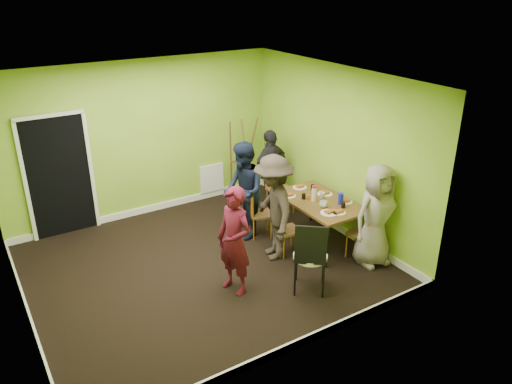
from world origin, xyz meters
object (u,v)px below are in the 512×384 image
orange_bottle (309,197)px  person_left_far (244,191)px  person_left_near (273,208)px  person_back_end (271,169)px  easel (242,158)px  thermos (314,194)px  chair_left_near (284,227)px  chair_bentwood (310,254)px  chair_left_far (257,210)px  person_standing (235,241)px  blue_bottle (341,198)px  chair_front_end (366,229)px  dining_table (320,204)px  chair_back_end (275,173)px  person_front_end (376,216)px

orange_bottle → person_left_far: (-0.78, 0.73, 0.03)m
person_left_near → person_back_end: 1.85m
easel → thermos: 2.25m
chair_left_near → chair_bentwood: (-0.30, -1.04, 0.12)m
chair_left_far → person_standing: 1.65m
chair_left_far → chair_left_near: chair_left_near is taller
person_standing → person_left_far: 1.62m
thermos → blue_bottle: 0.43m
orange_bottle → person_standing: person_standing is taller
chair_left_near → chair_front_end: (0.99, -0.77, 0.02)m
blue_bottle → person_back_end: person_back_end is taller
chair_front_end → easel: (-0.39, 3.08, 0.29)m
dining_table → chair_back_end: size_ratio=1.43×
person_front_end → chair_front_end: bearing=99.7°
orange_bottle → chair_front_end: bearing=-65.3°
dining_table → chair_left_near: 0.74m
chair_left_far → person_back_end: size_ratio=0.56×
chair_left_far → chair_left_near: (0.04, -0.74, 0.00)m
person_left_far → person_left_near: size_ratio=0.98×
chair_left_far → easel: size_ratio=0.53×
blue_bottle → person_left_near: person_left_near is taller
orange_bottle → person_left_far: bearing=137.0°
dining_table → chair_front_end: size_ratio=1.68×
person_left_far → person_left_near: person_left_near is taller
chair_left_far → blue_bottle: 1.42m
easel → person_left_far: 1.66m
blue_bottle → person_left_far: person_left_far is taller
blue_bottle → orange_bottle: blue_bottle is taller
dining_table → blue_bottle: 0.37m
chair_bentwood → person_left_far: bearing=126.7°
chair_left_far → orange_bottle: (0.61, -0.60, 0.31)m
chair_back_end → blue_bottle: 1.70m
chair_left_near → chair_back_end: bearing=157.2°
chair_left_near → easel: (0.61, 2.31, 0.31)m
chair_left_far → thermos: bearing=64.0°
easel → person_left_near: bearing=-109.1°
person_left_far → person_left_near: (0.03, -0.84, 0.02)m
chair_left_far → chair_bentwood: 1.80m
chair_left_near → chair_bentwood: size_ratio=0.78×
chair_bentwood → person_standing: 1.04m
easel → person_back_end: easel is taller
chair_bentwood → person_back_end: (1.10, 2.63, 0.15)m
chair_back_end → person_left_far: 1.16m
chair_back_end → person_standing: person_standing is taller
chair_bentwood → thermos: bearing=89.7°
chair_back_end → person_front_end: person_front_end is taller
chair_bentwood → orange_bottle: (0.87, 1.18, 0.19)m
easel → person_left_near: 2.41m
chair_left_far → easel: 1.73m
chair_back_end → chair_bentwood: size_ratio=0.96×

